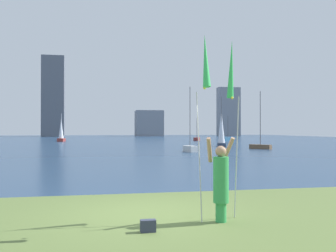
{
  "coord_description": "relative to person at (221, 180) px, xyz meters",
  "views": [
    {
      "loc": [
        -1.1,
        -8.74,
        1.97
      ],
      "look_at": [
        1.72,
        5.89,
        2.11
      ],
      "focal_mm": 39.86,
      "sensor_mm": 36.0,
      "label": 1
    }
  ],
  "objects": [
    {
      "name": "sailboat_5",
      "position": [
        19.68,
        53.5,
        -0.55
      ],
      "size": [
        2.88,
        2.31,
        4.29
      ],
      "color": "#2D6084",
      "rests_on": "ground"
    },
    {
      "name": "sailboat_6",
      "position": [
        11.44,
        33.11,
        0.97
      ],
      "size": [
        1.31,
        1.81,
        5.72
      ],
      "color": "#333D51",
      "rests_on": "ground"
    },
    {
      "name": "sailboat_3",
      "position": [
        5.43,
        23.98,
        -0.53
      ],
      "size": [
        0.99,
        1.76,
        5.7
      ],
      "color": "silver",
      "rests_on": "ground"
    },
    {
      "name": "skyline_tower_2",
      "position": [
        12.57,
        100.85,
        2.85
      ],
      "size": [
        7.92,
        6.05,
        7.48
      ],
      "color": "gray",
      "rests_on": "ground"
    },
    {
      "name": "kite_flag_right",
      "position": [
        0.43,
        0.49,
        2.37
      ],
      "size": [
        0.16,
        0.62,
        4.01
      ],
      "color": "#B2B2B7",
      "rests_on": "ground"
    },
    {
      "name": "skyline_tower_1",
      "position": [
        -14.34,
        99.31,
        10.23
      ],
      "size": [
        6.05,
        3.78,
        22.24
      ],
      "color": "#565B66",
      "rests_on": "ground"
    },
    {
      "name": "person",
      "position": [
        0.0,
        0.0,
        0.0
      ],
      "size": [
        0.66,
        0.49,
        1.81
      ],
      "rotation": [
        0.0,
        0.0,
        -0.33
      ],
      "color": "green",
      "rests_on": "ground"
    },
    {
      "name": "sailboat_0",
      "position": [
        14.67,
        55.57,
        -0.58
      ],
      "size": [
        1.54,
        1.96,
        3.91
      ],
      "color": "maroon",
      "rests_on": "ground"
    },
    {
      "name": "skyline_tower_3",
      "position": [
        37.37,
        101.49,
        6.55
      ],
      "size": [
        6.79,
        3.07,
        14.87
      ],
      "color": "gray",
      "rests_on": "ground"
    },
    {
      "name": "sailboat_1",
      "position": [
        13.62,
        27.5,
        -0.54
      ],
      "size": [
        1.79,
        2.14,
        5.83
      ],
      "color": "brown",
      "rests_on": "ground"
    },
    {
      "name": "kite_flag_left",
      "position": [
        -0.43,
        -0.29,
        2.38
      ],
      "size": [
        0.16,
        0.87,
        3.93
      ],
      "color": "#B2B2B7",
      "rests_on": "ground"
    },
    {
      "name": "ground",
      "position": [
        -1.51,
        52.09,
        -0.95
      ],
      "size": [
        120.0,
        138.0,
        0.12
      ],
      "color": "#5B7038"
    },
    {
      "name": "sailboat_4",
      "position": [
        -8.24,
        55.11,
        0.69
      ],
      "size": [
        1.26,
        1.76,
        4.57
      ],
      "color": "maroon",
      "rests_on": "ground"
    },
    {
      "name": "bag",
      "position": [
        -1.63,
        -0.48,
        -0.77
      ],
      "size": [
        0.3,
        0.16,
        0.23
      ],
      "color": "#33384C",
      "rests_on": "ground"
    }
  ]
}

